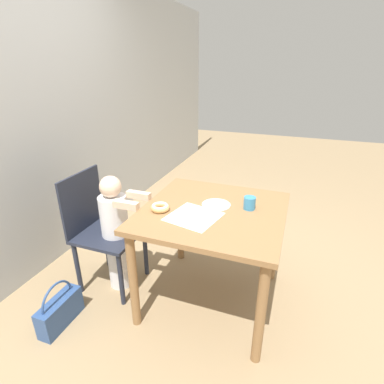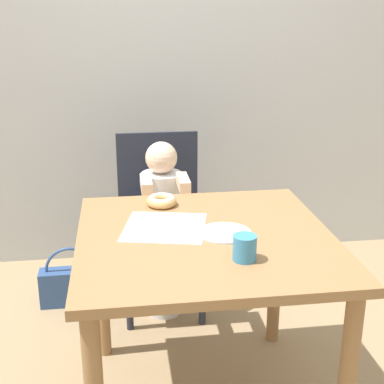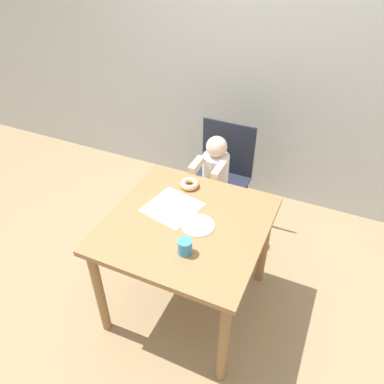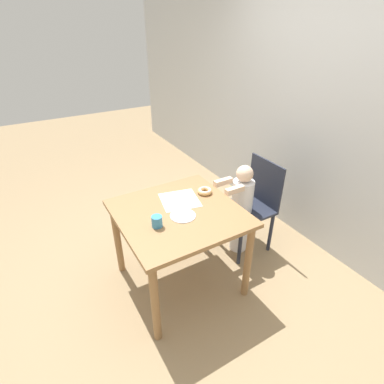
# 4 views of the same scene
# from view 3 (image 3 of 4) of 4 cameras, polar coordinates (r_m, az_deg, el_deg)

# --- Properties ---
(ground_plane) EXTENTS (12.00, 12.00, 0.00)m
(ground_plane) POSITION_cam_3_polar(r_m,az_deg,el_deg) (2.82, -0.66, -16.23)
(ground_plane) COLOR #997F5B
(wall_back) EXTENTS (8.00, 0.05, 2.50)m
(wall_back) POSITION_cam_3_polar(r_m,az_deg,el_deg) (3.27, 10.99, 18.63)
(wall_back) COLOR silver
(wall_back) RESTS_ON ground_plane
(dining_table) EXTENTS (0.94, 0.95, 0.76)m
(dining_table) POSITION_cam_3_polar(r_m,az_deg,el_deg) (2.33, -0.77, -6.71)
(dining_table) COLOR olive
(dining_table) RESTS_ON ground_plane
(chair) EXTENTS (0.44, 0.45, 0.93)m
(chair) POSITION_cam_3_polar(r_m,az_deg,el_deg) (3.08, 4.37, 2.02)
(chair) COLOR #232838
(chair) RESTS_ON ground_plane
(child_figure) EXTENTS (0.22, 0.37, 0.94)m
(child_figure) POSITION_cam_3_polar(r_m,az_deg,el_deg) (2.98, 3.46, 0.61)
(child_figure) COLOR white
(child_figure) RESTS_ON ground_plane
(donut) EXTENTS (0.13, 0.13, 0.04)m
(donut) POSITION_cam_3_polar(r_m,az_deg,el_deg) (2.51, -0.38, 1.24)
(donut) COLOR tan
(donut) RESTS_ON dining_table
(napkin) EXTENTS (0.36, 0.36, 0.00)m
(napkin) POSITION_cam_3_polar(r_m,az_deg,el_deg) (2.36, -3.04, -2.33)
(napkin) COLOR white
(napkin) RESTS_ON dining_table
(handbag) EXTENTS (0.34, 0.11, 0.34)m
(handbag) POSITION_cam_3_polar(r_m,az_deg,el_deg) (3.49, -3.38, -0.76)
(handbag) COLOR #2D4C84
(handbag) RESTS_ON ground_plane
(cup) EXTENTS (0.08, 0.08, 0.09)m
(cup) POSITION_cam_3_polar(r_m,az_deg,el_deg) (2.04, -1.08, -8.35)
(cup) COLOR teal
(cup) RESTS_ON dining_table
(plate) EXTENTS (0.20, 0.20, 0.01)m
(plate) POSITION_cam_3_polar(r_m,az_deg,el_deg) (2.23, 0.94, -5.05)
(plate) COLOR silver
(plate) RESTS_ON dining_table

